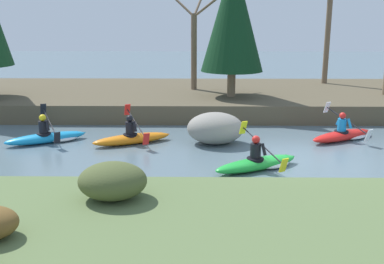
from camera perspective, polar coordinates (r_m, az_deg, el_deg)
name	(u,v)px	position (r m, az deg, el deg)	size (l,w,h in m)	color
ground_plane	(304,161)	(13.90, 13.99, -3.61)	(90.00, 90.00, 0.00)	slate
riverbank_near	(380,249)	(8.71, 22.80, -13.59)	(44.00, 5.75, 0.54)	#5B7042
riverbank_far	(263,98)	(22.11, 9.05, 4.29)	(44.00, 8.25, 0.78)	brown
conifer_tree_left	(233,15)	(19.82, 5.21, 14.59)	(2.71, 2.71, 5.91)	#7A664C
bare_tree_upstream	(194,42)	(21.83, 0.30, 11.31)	(2.67, 2.63, 4.76)	brown
bare_tree_mid_upstream	(329,12)	(24.94, 17.06, 14.36)	(4.26, 4.21, 7.80)	brown
shrub_clump_third	(113,181)	(9.41, -10.05, -6.13)	(1.42, 1.18, 0.77)	#4C562D
kayaker_lead	(344,134)	(16.64, 18.78, -0.29)	(2.63, 1.98, 1.20)	red
kayaker_middle	(260,162)	(12.90, 8.61, -3.83)	(2.65, 1.96, 1.20)	green
kayaker_trailing	(132,137)	(15.41, -7.58, -0.68)	(2.69, 1.93, 1.20)	orange
kayaker_far_back	(49,137)	(16.21, -17.69, -0.58)	(2.64, 1.97, 1.20)	#1993D6
boulder_midstream	(215,128)	(15.23, 2.97, 0.49)	(1.91, 1.50, 1.08)	gray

